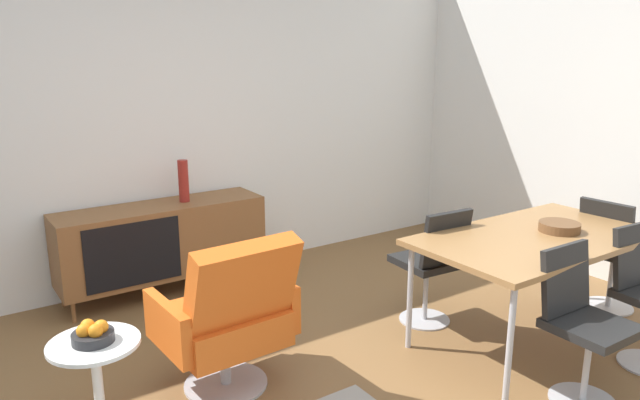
{
  "coord_description": "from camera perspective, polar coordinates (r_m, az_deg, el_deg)",
  "views": [
    {
      "loc": [
        -1.5,
        -2.08,
        1.89
      ],
      "look_at": [
        0.5,
        0.84,
        0.99
      ],
      "focal_mm": 33.48,
      "sensor_mm": 36.0,
      "label": 1
    }
  ],
  "objects": [
    {
      "name": "wall_back",
      "position": [
        4.94,
        -16.73,
        7.92
      ],
      "size": [
        6.8,
        0.12,
        2.8
      ],
      "primitive_type": "cube",
      "color": "white",
      "rests_on": "ground_plane"
    },
    {
      "name": "fruit_bowl",
      "position": [
        3.13,
        -20.9,
        -11.85
      ],
      "size": [
        0.2,
        0.2,
        0.11
      ],
      "color": "#262628",
      "rests_on": "side_table_round"
    },
    {
      "name": "dining_chair_front_left",
      "position": [
        3.59,
        23.71,
        -10.41
      ],
      "size": [
        0.41,
        0.43,
        0.86
      ],
      "color": "black",
      "rests_on": "ground_plane"
    },
    {
      "name": "wooden_bowl_on_table",
      "position": [
        4.18,
        21.91,
        -2.4
      ],
      "size": [
        0.26,
        0.26,
        0.06
      ],
      "primitive_type": "cylinder",
      "color": "brown",
      "rests_on": "dining_table"
    },
    {
      "name": "side_table_round",
      "position": [
        3.24,
        -20.51,
        -15.69
      ],
      "size": [
        0.44,
        0.44,
        0.52
      ],
      "color": "white",
      "rests_on": "ground_plane"
    },
    {
      "name": "sideboard",
      "position": [
        4.85,
        -14.82,
        -3.68
      ],
      "size": [
        1.6,
        0.45,
        0.72
      ],
      "color": "brown",
      "rests_on": "ground_plane"
    },
    {
      "name": "dining_table",
      "position": [
        4.07,
        20.04,
        -3.74
      ],
      "size": [
        1.6,
        0.9,
        0.74
      ],
      "color": "olive",
      "rests_on": "ground_plane"
    },
    {
      "name": "lounge_chair_red",
      "position": [
        3.39,
        -8.72,
        -10.79
      ],
      "size": [
        0.74,
        0.68,
        0.95
      ],
      "color": "#D85919",
      "rests_on": "ground_plane"
    },
    {
      "name": "dining_chair_back_left",
      "position": [
        4.22,
        10.75,
        -5.75
      ],
      "size": [
        0.43,
        0.45,
        0.86
      ],
      "color": "black",
      "rests_on": "ground_plane"
    },
    {
      "name": "vase_cobalt",
      "position": [
        4.81,
        -12.92,
        1.78
      ],
      "size": [
        0.08,
        0.08,
        0.33
      ],
      "color": "maroon",
      "rests_on": "sideboard"
    },
    {
      "name": "dining_chair_far_end",
      "position": [
        4.86,
        26.04,
        -4.29
      ],
      "size": [
        0.45,
        0.43,
        0.86
      ],
      "color": "black",
      "rests_on": "ground_plane"
    }
  ]
}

